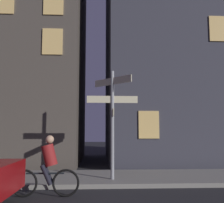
% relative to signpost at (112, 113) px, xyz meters
% --- Properties ---
extents(sidewalk_kerb, '(40.00, 2.97, 0.14)m').
position_rel_signpost_xyz_m(sidewalk_kerb, '(-0.84, 0.66, -2.26)').
color(sidewalk_kerb, gray).
rests_on(sidewalk_kerb, ground_plane).
extents(signpost, '(1.74, 1.52, 3.64)m').
position_rel_signpost_xyz_m(signpost, '(0.00, 0.00, 0.00)').
color(signpost, gray).
rests_on(signpost, sidewalk_kerb).
extents(cyclist, '(1.82, 0.33, 1.61)m').
position_rel_signpost_xyz_m(cyclist, '(-1.82, -1.72, -1.58)').
color(cyclist, black).
rests_on(cyclist, ground_plane).
extents(building_left_block, '(8.84, 7.76, 12.26)m').
position_rel_signpost_xyz_m(building_left_block, '(-5.86, 6.50, 3.80)').
color(building_left_block, '#4C443D').
rests_on(building_left_block, ground_plane).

